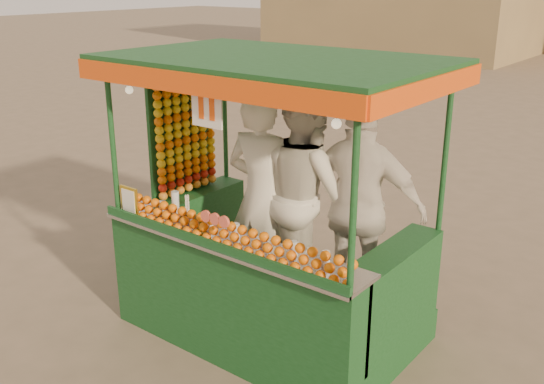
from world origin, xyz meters
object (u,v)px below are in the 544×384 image
Objects in this scene: vendor_left at (262,198)px; vendor_right at (360,208)px; vendor_middle at (306,195)px; juice_cart at (259,251)px.

vendor_left reaches higher than vendor_right.
vendor_left is at bearing 72.19° from vendor_middle.
vendor_middle reaches higher than vendor_left.
vendor_left is 0.83m from vendor_right.
vendor_left is (-0.06, 0.13, 0.43)m from juice_cart.
juice_cart is at bearing 18.28° from vendor_right.
juice_cart is 1.38× the size of vendor_middle.
juice_cart is at bearing 112.50° from vendor_left.
juice_cart is 0.63m from vendor_middle.
vendor_middle reaches higher than vendor_right.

